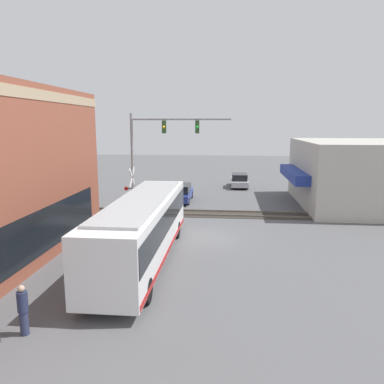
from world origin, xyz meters
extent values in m
plane|color=#565659|center=(0.00, 0.00, 0.00)|extent=(120.00, 120.00, 0.00)
cube|color=tan|center=(-6.55, 7.65, 8.16)|extent=(18.60, 0.36, 0.50)
cube|color=black|center=(-6.55, 7.55, 1.70)|extent=(15.46, 0.12, 2.20)
cube|color=#B2ADA3|center=(10.35, -12.43, 2.71)|extent=(12.30, 9.87, 5.42)
cube|color=navy|center=(10.35, -6.95, 2.60)|extent=(8.61, 1.20, 0.80)
cube|color=white|center=(-4.31, 2.80, 1.78)|extent=(12.46, 2.55, 2.70)
cube|color=black|center=(-4.31, 2.80, 2.18)|extent=(12.21, 2.59, 1.13)
cube|color=#B21E1E|center=(-4.31, 2.80, 0.59)|extent=(12.21, 2.58, 0.24)
cube|color=#A5A8AA|center=(-4.31, 2.80, 3.19)|extent=(10.59, 2.17, 0.12)
cylinder|color=black|center=(-0.28, 2.80, 0.50)|extent=(1.00, 2.57, 1.00)
cylinder|color=black|center=(-8.74, 2.80, 0.50)|extent=(1.00, 2.57, 1.00)
cylinder|color=gray|center=(4.69, 5.59, 3.77)|extent=(0.20, 0.20, 7.55)
cylinder|color=gray|center=(4.69, 2.03, 7.15)|extent=(0.16, 7.11, 0.16)
cube|color=#284723|center=(4.69, 3.22, 6.60)|extent=(0.30, 0.27, 0.90)
sphere|color=yellow|center=(4.53, 3.22, 6.60)|extent=(0.20, 0.20, 0.20)
cube|color=#284723|center=(4.69, 0.85, 6.60)|extent=(0.30, 0.27, 0.90)
sphere|color=green|center=(4.53, 0.85, 6.60)|extent=(0.20, 0.20, 0.20)
cylinder|color=gray|center=(3.61, 5.36, 1.80)|extent=(0.14, 0.14, 3.60)
cube|color=white|center=(3.61, 5.36, 3.10)|extent=(1.41, 0.06, 1.41)
cube|color=white|center=(3.61, 5.36, 3.10)|extent=(1.41, 0.06, 1.41)
cylinder|color=#38383A|center=(3.61, 5.36, 2.30)|extent=(0.08, 0.90, 0.08)
sphere|color=red|center=(3.56, 4.91, 2.30)|extent=(0.28, 0.28, 0.28)
sphere|color=red|center=(3.56, 5.81, 2.30)|extent=(0.28, 0.28, 0.28)
cube|color=#332D28|center=(6.00, 0.00, 0.01)|extent=(2.60, 60.00, 0.03)
cube|color=#6B6056|center=(5.28, 0.00, 0.07)|extent=(0.07, 60.00, 0.15)
cube|color=#6B6056|center=(6.72, 0.00, 0.07)|extent=(0.07, 60.00, 0.15)
cube|color=navy|center=(10.57, 2.80, 0.55)|extent=(4.85, 1.80, 0.60)
cube|color=black|center=(10.33, 2.80, 1.20)|extent=(2.67, 1.62, 0.70)
cylinder|color=black|center=(12.08, 2.80, 0.32)|extent=(0.64, 1.82, 0.64)
cylinder|color=black|center=(9.07, 2.80, 0.32)|extent=(0.64, 1.82, 0.64)
cube|color=#B7B7BC|center=(18.76, -2.60, 0.54)|extent=(4.53, 1.80, 0.56)
cube|color=black|center=(18.53, -2.60, 1.15)|extent=(2.49, 1.62, 0.67)
cylinder|color=black|center=(20.16, -2.60, 0.32)|extent=(0.64, 1.82, 0.64)
cylinder|color=black|center=(17.35, -2.60, 0.32)|extent=(0.64, 1.82, 0.64)
cylinder|color=#2D3351|center=(-11.28, 5.17, 0.41)|extent=(0.28, 0.28, 0.81)
cylinder|color=#262D4C|center=(-11.28, 5.17, 1.15)|extent=(0.34, 0.34, 0.68)
sphere|color=tan|center=(-11.28, 5.17, 1.60)|extent=(0.22, 0.22, 0.22)
camera|label=1|loc=(-21.94, -1.39, 6.82)|focal=35.00mm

